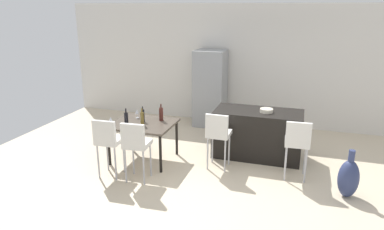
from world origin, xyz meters
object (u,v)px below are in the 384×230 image
dining_chair_far (136,142)px  fruit_bowl (266,110)px  bar_chair_middle (297,141)px  dining_table (143,126)px  kitchen_island (257,134)px  wine_glass_end (111,119)px  bar_chair_left (218,132)px  dining_chair_near (108,139)px  wine_bottle_left (126,119)px  wine_bottle_right (142,119)px  wine_glass_middle (137,112)px  floor_vase (348,178)px  wine_bottle_far (143,115)px  wine_bottle_near (161,114)px  refrigerator (210,88)px

dining_chair_far → fruit_bowl: size_ratio=4.32×
bar_chair_middle → dining_table: bearing=-179.1°
kitchen_island → dining_table: (-2.03, -0.82, 0.21)m
kitchen_island → wine_glass_end: 2.80m
dining_chair_far → fruit_bowl: (1.92, 1.62, 0.26)m
kitchen_island → bar_chair_left: size_ratio=1.58×
dining_chair_near → wine_bottle_left: (0.02, 0.62, 0.17)m
wine_bottle_right → wine_glass_end: 0.57m
wine_bottle_left → wine_glass_end: wine_bottle_left is taller
wine_glass_middle → wine_bottle_left: bearing=-88.6°
floor_vase → wine_bottle_far: bearing=173.8°
bar_chair_left → wine_bottle_near: 1.19m
bar_chair_left → bar_chair_middle: (1.35, 0.00, 0.00)m
dining_table → wine_bottle_right: 0.24m
kitchen_island → wine_bottle_right: size_ratio=5.13×
dining_chair_near → fruit_bowl: size_ratio=4.32×
wine_bottle_far → wine_bottle_near: (0.31, 0.16, 0.01)m
wine_bottle_far → wine_glass_end: (-0.45, -0.41, 0.00)m
wine_bottle_right → wine_bottle_left: wine_bottle_right is taller
wine_bottle_near → refrigerator: (0.39, 2.18, 0.05)m
dining_chair_far → wine_glass_end: dining_chair_far is taller
kitchen_island → wine_glass_middle: (-2.28, -0.57, 0.40)m
bar_chair_middle → refrigerator: refrigerator is taller
wine_bottle_near → wine_glass_end: bearing=-142.9°
wine_glass_middle → dining_chair_far: bearing=-65.1°
dining_chair_near → wine_bottle_near: (0.52, 1.07, 0.17)m
dining_table → wine_glass_middle: size_ratio=6.57×
wine_bottle_far → floor_vase: bearing=-6.2°
bar_chair_middle → wine_glass_end: bearing=-173.5°
bar_chair_middle → wine_bottle_left: 3.03m
dining_table → refrigerator: size_ratio=0.62×
wine_glass_middle → fruit_bowl: 2.48m
floor_vase → wine_glass_middle: bearing=171.6°
fruit_bowl → floor_vase: size_ratio=0.32×
dining_chair_far → wine_bottle_right: wine_bottle_right is taller
dining_chair_far → floor_vase: size_ratio=1.36×
wine_bottle_near → wine_glass_middle: bearing=178.6°
wine_bottle_near → refrigerator: size_ratio=0.18×
dining_chair_far → wine_bottle_right: 0.76m
bar_chair_left → wine_glass_middle: bearing=173.0°
wine_bottle_left → wine_glass_middle: size_ratio=1.83×
wine_glass_middle → floor_vase: (3.82, -0.57, -0.55)m
wine_bottle_near → dining_chair_near: bearing=-116.0°
wine_bottle_left → wine_bottle_near: 0.67m
bar_chair_left → dining_chair_near: same height
refrigerator → fruit_bowl: 2.23m
kitchen_island → bar_chair_left: bearing=-127.6°
bar_chair_middle → refrigerator: 3.19m
dining_chair_far → wine_bottle_near: bearing=89.6°
wine_bottle_right → floor_vase: wine_bottle_right is taller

